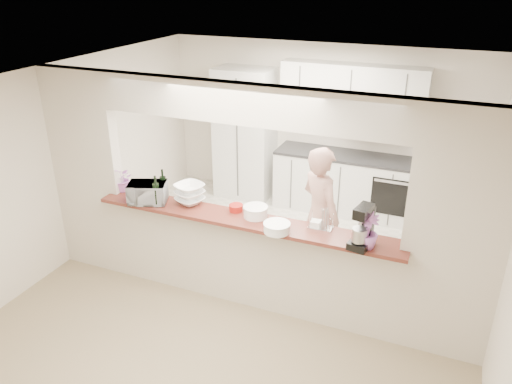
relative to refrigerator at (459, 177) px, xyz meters
The scene contains 19 objects.
floor 3.46m from the refrigerator, 127.72° to the right, with size 6.00×6.00×0.00m, color #988A67.
tile_overlay 2.48m from the refrigerator, 151.78° to the right, with size 5.00×2.90×0.01m, color beige.
partition 3.41m from the refrigerator, 127.72° to the right, with size 5.00×0.15×2.50m.
bar_counter 3.37m from the refrigerator, 127.68° to the right, with size 3.40×0.38×1.09m.
kitchen_cabinets 2.24m from the refrigerator, behind, with size 3.15×0.62×2.25m.
refrigerator is the anchor object (origin of this frame).
flower_left 4.49m from the refrigerator, 144.47° to the right, with size 0.28×0.24×0.31m, color pink.
wine_bottle_a 4.05m from the refrigerator, 140.23° to the right, with size 0.07×0.07×0.35m.
wine_bottle_b 4.16m from the refrigerator, 137.45° to the right, with size 0.07×0.07×0.36m.
toaster_oven 4.23m from the refrigerator, 139.33° to the right, with size 0.41×0.28×0.23m, color #A1A1A5.
serving_bowls 3.80m from the refrigerator, 136.61° to the right, with size 0.31×0.31×0.23m, color white.
plate_stack_a 3.28m from the refrigerator, 126.66° to the right, with size 0.26×0.26×0.12m.
plate_stack_b 3.29m from the refrigerator, 119.85° to the right, with size 0.27×0.27×0.10m.
red_bowl 3.39m from the refrigerator, 130.56° to the right, with size 0.15×0.15×0.07m, color maroon.
tan_bowl 3.27m from the refrigerator, 127.89° to the right, with size 0.16×0.16×0.08m, color beige.
utensil_caddy 2.90m from the refrigerator, 115.68° to the right, with size 0.24×0.14×0.22m.
stand_mixer 2.93m from the refrigerator, 105.97° to the right, with size 0.23×0.31×0.42m.
flower_right 2.93m from the refrigerator, 105.00° to the right, with size 0.20×0.20×0.35m, color #B86ECC.
person 2.35m from the refrigerator, 128.18° to the right, with size 0.61×0.40×1.68m, color tan.
Camera 1 is at (1.91, -4.29, 3.49)m, focal length 35.00 mm.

